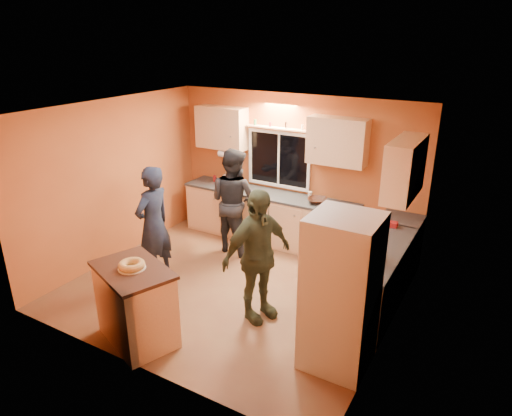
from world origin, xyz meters
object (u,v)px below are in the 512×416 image
Objects in this scene: island at (136,304)px; refrigerator at (341,293)px; person_center at (233,201)px; person_right at (257,256)px; person_left at (153,225)px.

refrigerator is at bearing 40.99° from island.
person_right is at bearing 138.72° from person_center.
refrigerator is 1.52× the size of island.
person_center is at bearing 162.69° from person_left.
refrigerator is 1.27m from person_right.
island is 2.73m from person_center.
person_center is 1.01× the size of person_right.
island is at bearing -160.16° from refrigerator.
person_center is at bearing 63.27° from person_right.
person_left is (-0.81, 1.26, 0.39)m from island.
refrigerator reaches higher than island.
island is at bearing 160.29° from person_right.
person_center reaches higher than person_right.
person_left is at bearing 108.53° from person_right.
person_right is (1.34, -1.54, -0.01)m from person_center.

